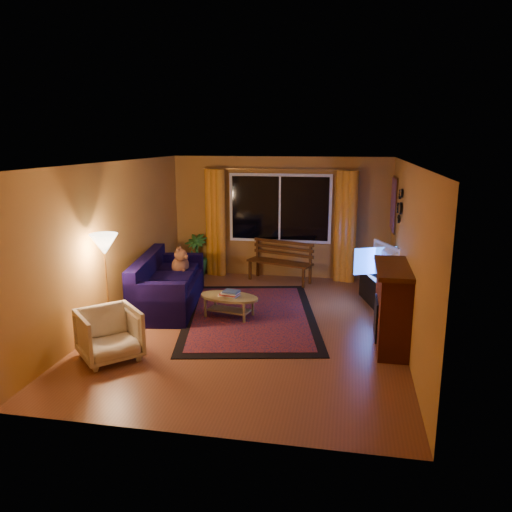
% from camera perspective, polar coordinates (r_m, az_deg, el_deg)
% --- Properties ---
extents(floor, '(4.50, 6.00, 0.02)m').
position_cam_1_polar(floor, '(7.85, -0.41, -8.05)').
color(floor, brown).
rests_on(floor, ground).
extents(ceiling, '(4.50, 6.00, 0.02)m').
position_cam_1_polar(ceiling, '(7.32, -0.44, 10.66)').
color(ceiling, white).
rests_on(ceiling, ground).
extents(wall_back, '(4.50, 0.02, 2.50)m').
position_cam_1_polar(wall_back, '(10.41, 2.77, 4.41)').
color(wall_back, '#B57B33').
rests_on(wall_back, ground).
extents(wall_left, '(0.02, 6.00, 2.50)m').
position_cam_1_polar(wall_left, '(8.22, -16.09, 1.55)').
color(wall_left, '#B57B33').
rests_on(wall_left, ground).
extents(wall_right, '(0.02, 6.00, 2.50)m').
position_cam_1_polar(wall_right, '(7.40, 17.02, 0.25)').
color(wall_right, '#B57B33').
rests_on(wall_right, ground).
extents(window, '(2.00, 0.02, 1.30)m').
position_cam_1_polar(window, '(10.31, 2.73, 5.45)').
color(window, black).
rests_on(window, wall_back).
extents(curtain_rod, '(3.20, 0.03, 0.03)m').
position_cam_1_polar(curtain_rod, '(10.19, 2.74, 9.88)').
color(curtain_rod, '#BF8C3F').
rests_on(curtain_rod, wall_back).
extents(curtain_left, '(0.36, 0.36, 2.24)m').
position_cam_1_polar(curtain_left, '(10.57, -4.62, 3.80)').
color(curtain_left, orange).
rests_on(curtain_left, ground).
extents(curtain_right, '(0.36, 0.36, 2.24)m').
position_cam_1_polar(curtain_right, '(10.20, 10.20, 3.30)').
color(curtain_right, orange).
rests_on(curtain_right, ground).
extents(bench, '(1.40, 0.82, 0.40)m').
position_cam_1_polar(bench, '(10.17, 2.71, -1.84)').
color(bench, '#3E1D08').
rests_on(bench, ground).
extents(potted_plant, '(0.60, 0.60, 0.88)m').
position_cam_1_polar(potted_plant, '(10.67, -6.87, 0.12)').
color(potted_plant, '#235B1E').
rests_on(potted_plant, ground).
extents(sofa, '(1.28, 2.31, 0.89)m').
position_cam_1_polar(sofa, '(8.74, -9.98, -2.89)').
color(sofa, black).
rests_on(sofa, ground).
extents(dog, '(0.34, 0.46, 0.49)m').
position_cam_1_polar(dog, '(9.11, -8.66, -0.61)').
color(dog, brown).
rests_on(dog, sofa).
extents(armchair, '(1.00, 1.00, 0.75)m').
position_cam_1_polar(armchair, '(6.87, -16.44, -8.34)').
color(armchair, beige).
rests_on(armchair, ground).
extents(floor_lamp, '(0.32, 0.32, 1.53)m').
position_cam_1_polar(floor_lamp, '(7.55, -16.66, -3.26)').
color(floor_lamp, '#BF8C3F').
rests_on(floor_lamp, ground).
extents(rug, '(2.73, 3.68, 0.02)m').
position_cam_1_polar(rug, '(8.27, -0.70, -6.77)').
color(rug, maroon).
rests_on(rug, ground).
extents(coffee_table, '(1.17, 1.17, 0.36)m').
position_cam_1_polar(coffee_table, '(8.17, -3.09, -5.78)').
color(coffee_table, '#9E8E4F').
rests_on(coffee_table, ground).
extents(tv_console, '(0.70, 1.25, 0.50)m').
position_cam_1_polar(tv_console, '(9.02, 14.00, -3.87)').
color(tv_console, black).
rests_on(tv_console, ground).
extents(television, '(0.53, 0.98, 0.58)m').
position_cam_1_polar(television, '(8.88, 14.19, -0.54)').
color(television, black).
rests_on(television, tv_console).
extents(fireplace, '(0.40, 1.20, 1.10)m').
position_cam_1_polar(fireplace, '(7.18, 15.30, -5.83)').
color(fireplace, maroon).
rests_on(fireplace, ground).
extents(mirror_cluster, '(0.06, 0.60, 0.56)m').
position_cam_1_polar(mirror_cluster, '(8.58, 16.03, 5.76)').
color(mirror_cluster, black).
rests_on(mirror_cluster, wall_right).
extents(painting, '(0.04, 0.76, 0.96)m').
position_cam_1_polar(painting, '(9.74, 15.44, 5.73)').
color(painting, '#C9462F').
rests_on(painting, wall_right).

